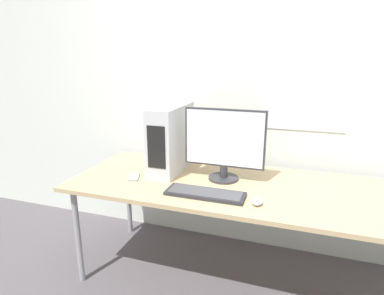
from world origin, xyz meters
The scene contains 7 objects.
wall_back centered at (0.00, 0.98, 1.35)m, with size 8.00×0.07×2.70m.
desk centered at (0.00, 0.42, 0.68)m, with size 2.39×0.85×0.73m.
pc_tower centered at (-0.61, 0.56, 0.96)m, with size 0.18×0.50×0.47m.
monitor_main centered at (-0.21, 0.49, 0.98)m, with size 0.53×0.20×0.48m.
keyboard centered at (-0.25, 0.20, 0.74)m, with size 0.47×0.16×0.02m.
mouse centered at (0.06, 0.18, 0.74)m, with size 0.06×0.09×0.03m.
cell_phone centered at (-0.79, 0.31, 0.73)m, with size 0.11×0.15×0.01m.
Camera 1 is at (0.24, -1.50, 1.53)m, focal length 30.00 mm.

